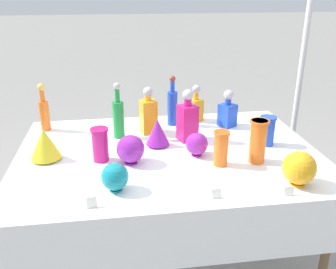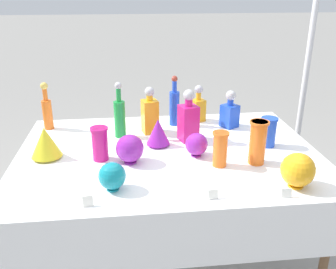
# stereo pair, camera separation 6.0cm
# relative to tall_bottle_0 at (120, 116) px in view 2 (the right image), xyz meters

# --- Properties ---
(ground_plane) EXTENTS (40.00, 40.00, 0.00)m
(ground_plane) POSITION_rel_tall_bottle_0_xyz_m (0.26, -0.25, -0.89)
(ground_plane) COLOR gray
(display_table) EXTENTS (1.65, 1.18, 0.76)m
(display_table) POSITION_rel_tall_bottle_0_xyz_m (0.26, -0.28, -0.19)
(display_table) COLOR white
(display_table) RESTS_ON ground
(tall_bottle_0) EXTENTS (0.07, 0.07, 0.34)m
(tall_bottle_0) POSITION_rel_tall_bottle_0_xyz_m (0.00, 0.00, 0.00)
(tall_bottle_0) COLOR #198C38
(tall_bottle_0) RESTS_ON display_table
(tall_bottle_1) EXTENTS (0.06, 0.06, 0.30)m
(tall_bottle_1) POSITION_rel_tall_bottle_0_xyz_m (-0.45, 0.18, -0.01)
(tall_bottle_1) COLOR orange
(tall_bottle_1) RESTS_ON display_table
(tall_bottle_2) EXTENTS (0.07, 0.07, 0.33)m
(tall_bottle_2) POSITION_rel_tall_bottle_0_xyz_m (0.35, 0.17, -0.00)
(tall_bottle_2) COLOR blue
(tall_bottle_2) RESTS_ON display_table
(square_decanter_0) EXTENTS (0.12, 0.12, 0.31)m
(square_decanter_0) POSITION_rel_tall_bottle_0_xyz_m (0.40, -0.10, -0.00)
(square_decanter_0) COLOR #C61972
(square_decanter_0) RESTS_ON display_table
(square_decanter_1) EXTENTS (0.13, 0.13, 0.24)m
(square_decanter_1) POSITION_rel_tall_bottle_0_xyz_m (0.70, 0.09, -0.03)
(square_decanter_1) COLOR blue
(square_decanter_1) RESTS_ON display_table
(square_decanter_2) EXTENTS (0.10, 0.10, 0.25)m
(square_decanter_2) POSITION_rel_tall_bottle_0_xyz_m (0.52, 0.22, -0.03)
(square_decanter_2) COLOR orange
(square_decanter_2) RESTS_ON display_table
(square_decanter_3) EXTENTS (0.11, 0.11, 0.29)m
(square_decanter_3) POSITION_rel_tall_bottle_0_xyz_m (0.18, 0.05, -0.01)
(square_decanter_3) COLOR orange
(square_decanter_3) RESTS_ON display_table
(slender_vase_0) EXTENTS (0.09, 0.09, 0.17)m
(slender_vase_0) POSITION_rel_tall_bottle_0_xyz_m (0.83, -0.24, -0.04)
(slender_vase_0) COLOR blue
(slender_vase_0) RESTS_ON display_table
(slender_vase_1) EXTENTS (0.09, 0.09, 0.18)m
(slender_vase_1) POSITION_rel_tall_bottle_0_xyz_m (-0.10, -0.31, -0.04)
(slender_vase_1) COLOR #C61972
(slender_vase_1) RESTS_ON display_table
(slender_vase_2) EXTENTS (0.08, 0.08, 0.18)m
(slender_vase_2) POSITION_rel_tall_bottle_0_xyz_m (0.50, -0.45, -0.03)
(slender_vase_2) COLOR orange
(slender_vase_2) RESTS_ON display_table
(slender_vase_3) EXTENTS (0.10, 0.10, 0.23)m
(slender_vase_3) POSITION_rel_tall_bottle_0_xyz_m (0.70, -0.44, -0.01)
(slender_vase_3) COLOR orange
(slender_vase_3) RESTS_ON display_table
(fluted_vase_0) EXTENTS (0.13, 0.13, 0.16)m
(fluted_vase_0) POSITION_rel_tall_bottle_0_xyz_m (0.21, -0.16, -0.05)
(fluted_vase_0) COLOR purple
(fluted_vase_0) RESTS_ON display_table
(fluted_vase_1) EXTENTS (0.16, 0.16, 0.17)m
(fluted_vase_1) POSITION_rel_tall_bottle_0_xyz_m (-0.39, -0.26, -0.04)
(fluted_vase_1) COLOR yellow
(fluted_vase_1) RESTS_ON display_table
(round_bowl_0) EXTENTS (0.16, 0.16, 0.16)m
(round_bowl_0) POSITION_rel_tall_bottle_0_xyz_m (0.80, -0.70, -0.05)
(round_bowl_0) COLOR orange
(round_bowl_0) RESTS_ON display_table
(round_bowl_1) EXTENTS (0.14, 0.14, 0.15)m
(round_bowl_1) POSITION_rel_tall_bottle_0_xyz_m (0.05, -0.36, -0.05)
(round_bowl_1) COLOR purple
(round_bowl_1) RESTS_ON display_table
(round_bowl_2) EXTENTS (0.12, 0.12, 0.13)m
(round_bowl_2) POSITION_rel_tall_bottle_0_xyz_m (-0.03, -0.63, -0.06)
(round_bowl_2) COLOR teal
(round_bowl_2) RESTS_ON display_table
(round_bowl_3) EXTENTS (0.12, 0.12, 0.13)m
(round_bowl_3) POSITION_rel_tall_bottle_0_xyz_m (0.41, -0.32, -0.06)
(round_bowl_3) COLOR purple
(round_bowl_3) RESTS_ON display_table
(price_tag_left) EXTENTS (0.05, 0.02, 0.05)m
(price_tag_left) POSITION_rel_tall_bottle_0_xyz_m (-0.13, -0.75, -0.11)
(price_tag_left) COLOR white
(price_tag_left) RESTS_ON display_table
(price_tag_center) EXTENTS (0.05, 0.02, 0.04)m
(price_tag_center) POSITION_rel_tall_bottle_0_xyz_m (0.72, -0.78, -0.11)
(price_tag_center) COLOR white
(price_tag_center) RESTS_ON display_table
(price_tag_right) EXTENTS (0.05, 0.02, 0.04)m
(price_tag_right) POSITION_rel_tall_bottle_0_xyz_m (0.40, -0.76, -0.11)
(price_tag_right) COLOR white
(price_tag_right) RESTS_ON display_table
(canopy_pole) EXTENTS (0.18, 0.18, 2.47)m
(canopy_pole) POSITION_rel_tall_bottle_0_xyz_m (1.40, 0.54, 0.08)
(canopy_pole) COLOR silver
(canopy_pole) RESTS_ON ground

